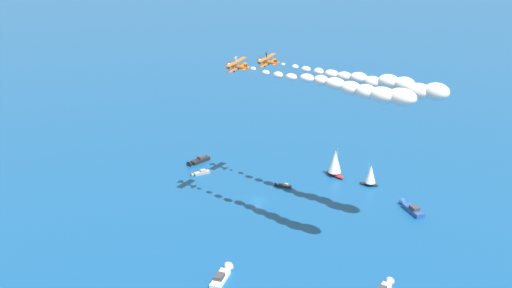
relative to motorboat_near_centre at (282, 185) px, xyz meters
name	(u,v)px	position (x,y,z in m)	size (l,w,h in m)	color
ground_plane	(258,200)	(-10.34, 6.36, -0.42)	(2000.00, 2000.00, 0.00)	navy
motorboat_near_centre	(282,185)	(0.00, 0.00, 0.00)	(2.61, 5.57, 1.57)	black
motorboat_far_port	(199,173)	(5.73, 28.33, 0.09)	(5.20, 6.28, 1.90)	#9E9993
motorboat_far_stbd	(222,276)	(-52.62, 9.11, 0.32)	(9.76, 4.04, 2.75)	white
motorboat_inshore	(411,208)	(-11.11, -38.50, 0.35)	(9.99, 6.54, 2.86)	#23478C
sailboat_offshore	(371,175)	(4.84, -27.58, 3.13)	(3.84, 6.23, 7.78)	black
motorboat_trailing	(384,288)	(-52.41, -28.18, 0.22)	(8.26, 5.40, 2.37)	white
motorboat_ahead	(198,161)	(15.45, 31.23, 0.29)	(8.90, 7.10, 2.66)	black
sailboat_mid_cluster	(335,163)	(11.04, -16.30, 4.20)	(7.35, 6.83, 10.13)	#B21E1E
biplane_lead	(237,66)	(-17.68, 11.13, 42.27)	(7.00, 7.02, 3.67)	orange
wingwalker_lead	(236,58)	(-18.01, 11.34, 44.39)	(1.32, 0.85, 1.53)	white
smoke_trail_lead	(362,90)	(-37.06, -21.06, 42.19)	(26.01, 41.08, 4.63)	silver
biplane_wingman	(267,62)	(-1.03, 4.98, 40.00)	(7.00, 7.02, 3.67)	orange
wingwalker_wingman	(266,54)	(-1.36, 5.20, 42.16)	(0.83, 0.55, 1.79)	black
smoke_trail_wingman	(394,84)	(-21.76, -29.58, 39.82)	(28.22, 44.37, 5.47)	silver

